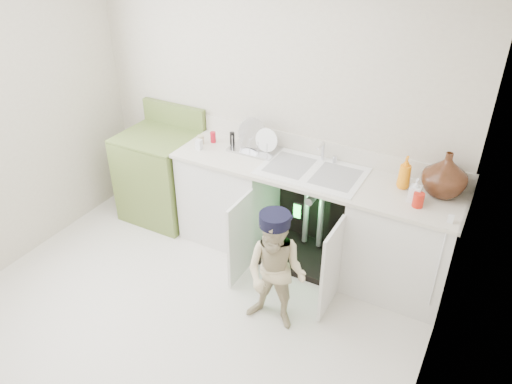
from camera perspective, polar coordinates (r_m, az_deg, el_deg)
ground at (r=4.06m, az=-8.68°, el=-14.44°), size 3.50×3.50×0.00m
room_shell at (r=3.29m, az=-10.40°, el=0.96°), size 6.00×5.50×1.26m
counter_run at (r=4.34m, az=6.64°, el=-2.57°), size 2.44×1.02×1.25m
avocado_stove at (r=5.05m, az=-10.72°, el=1.97°), size 0.71×0.65×1.10m
repair_worker at (r=3.68m, az=2.29°, el=-9.14°), size 0.49×0.71×0.99m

